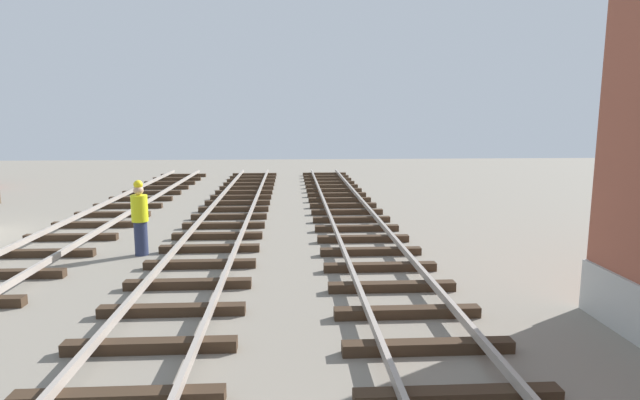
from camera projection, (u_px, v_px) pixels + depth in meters
track_worker_foreground at (140, 218)px, 12.63m from camera, size 0.40×0.40×1.87m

